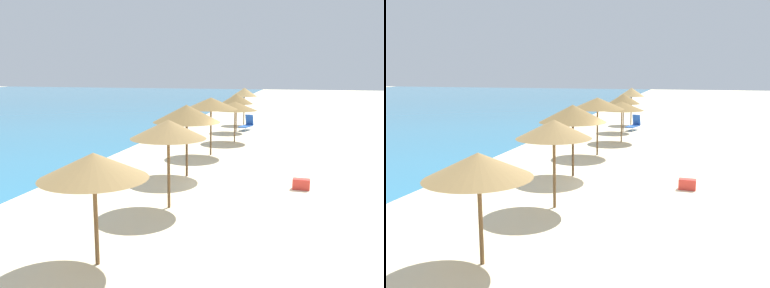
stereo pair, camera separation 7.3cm
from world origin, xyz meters
The scene contains 10 objects.
ground_plane centered at (0.00, 0.00, 0.00)m, with size 160.00×160.00×0.00m, color beige.
beach_umbrella_2 centered at (-7.73, 2.18, 2.21)m, with size 2.33×2.33×2.49m.
beach_umbrella_3 centered at (-3.66, 1.87, 2.44)m, with size 2.31×2.31×2.74m.
beach_umbrella_4 centered at (0.25, 2.40, 2.52)m, with size 2.67×2.67×2.87m.
beach_umbrella_5 centered at (4.64, 2.40, 2.59)m, with size 2.64×2.64×2.88m.
beach_umbrella_6 centered at (8.88, 1.90, 2.13)m, with size 2.59×2.59×2.39m.
beach_umbrella_7 centered at (12.99, 2.46, 2.28)m, with size 2.27×2.27×2.63m.
beach_umbrella_8 centered at (17.06, 2.51, 2.53)m, with size 2.00×2.00×2.87m.
lounge_chair_1 centered at (14.05, 1.86, 0.42)m, with size 1.60×0.92×1.08m.
cooler_box centered at (-0.53, -2.06, 0.19)m, with size 0.60×0.32×0.38m, color red.
Camera 2 is at (-15.42, -2.12, 4.18)m, focal length 39.05 mm.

